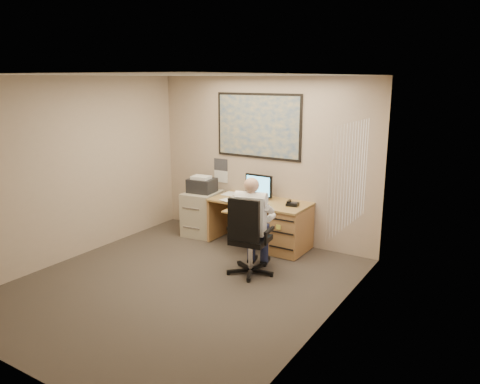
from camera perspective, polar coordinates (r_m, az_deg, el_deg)
The scene contains 8 objects.
room_shell at distance 5.92m, azimuth -7.80°, elevation 0.78°, with size 4.00×4.50×2.70m.
desk at distance 7.44m, azimuth 4.73°, elevation -3.70°, with size 1.60×0.97×1.14m.
world_map at distance 7.71m, azimuth 2.21°, elevation 8.04°, with size 1.56×0.03×1.06m, color #1E4C93.
wall_calendar at distance 8.23m, azimuth -2.35°, elevation 2.63°, with size 0.28×0.01×0.42m, color white.
window_blinds at distance 5.62m, azimuth 13.29°, elevation 1.92°, with size 0.06×1.40×1.30m, color beige, non-canonical shape.
filing_cabinet at distance 8.15m, azimuth -4.60°, elevation -2.10°, with size 0.61×0.70×1.04m.
office_chair at distance 6.51m, azimuth 1.00°, elevation -7.30°, with size 0.75×0.75×1.13m.
person at distance 6.45m, azimuth 1.45°, elevation -4.17°, with size 0.55×0.79×1.36m, color white, non-canonical shape.
Camera 1 is at (3.71, -4.42, 2.67)m, focal length 35.00 mm.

